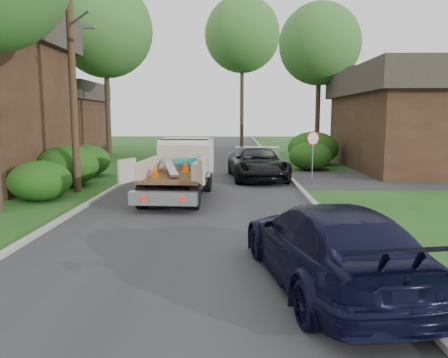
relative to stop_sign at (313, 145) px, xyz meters
name	(u,v)px	position (x,y,z in m)	size (l,w,h in m)	color
ground	(196,219)	(-5.20, -9.00, -1.78)	(120.00, 120.00, 0.00)	#1D4A15
road	(212,176)	(-5.20, 1.00, -1.77)	(8.00, 90.00, 0.02)	#28282B
side_street	(445,180)	(6.80, 0.00, -1.77)	(16.00, 7.00, 0.02)	#28282B
curb_left	(136,175)	(-9.30, 1.00, -1.72)	(0.20, 90.00, 0.12)	#9E9E99
curb_right	(288,175)	(-1.10, 1.00, -1.72)	(0.20, 90.00, 0.12)	#9E9E99
stop_sign	(313,145)	(0.00, 0.00, 0.00)	(0.71, 0.32, 2.48)	slate
utility_pole	(72,68)	(-10.68, -4.02, 3.40)	(2.42, 1.25, 10.00)	#382619
house_left_far	(52,119)	(-18.70, 13.00, 1.27)	(7.56, 7.56, 6.00)	#362016
house_right	(426,117)	(7.80, 5.00, 1.38)	(9.72, 12.96, 6.20)	#362016
hedge_left_a	(40,181)	(-11.40, -6.00, -1.01)	(2.34, 2.34, 1.53)	#1B4A11
hedge_left_b	(67,166)	(-11.70, -2.50, -0.84)	(2.86, 2.86, 1.87)	#1B4A11
hedge_left_c	(86,160)	(-12.00, 1.00, -0.93)	(2.60, 2.60, 1.70)	#1B4A11
hedge_right_a	(310,156)	(0.60, 4.00, -0.93)	(2.60, 2.60, 1.70)	#1B4A11
hedge_right_b	(313,148)	(1.30, 7.00, -0.67)	(3.38, 3.38, 2.21)	#1B4A11
tree_left_far	(105,30)	(-12.70, 8.00, 7.20)	(6.40, 6.40, 12.20)	#2D2119
tree_right_far	(320,44)	(2.30, 11.00, 6.70)	(6.00, 6.00, 11.50)	#2D2119
tree_center_far	(242,35)	(-3.20, 21.00, 9.20)	(7.20, 7.20, 14.60)	#2D2119
flatbed_truck	(182,165)	(-6.12, -4.62, -0.54)	(2.82, 6.13, 2.27)	black
black_pickup	(258,164)	(-2.80, -0.06, -0.98)	(2.66, 5.77, 1.60)	black
navy_suv	(328,245)	(-2.28, -14.37, -0.98)	(2.22, 5.46, 1.59)	black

